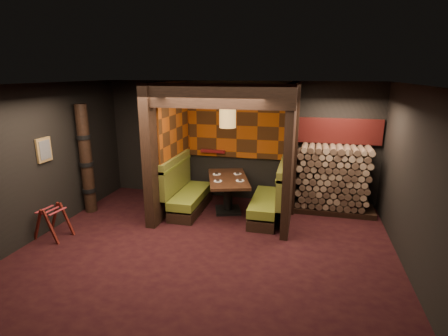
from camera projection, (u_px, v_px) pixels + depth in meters
floor at (207, 250)px, 6.21m from camera, size 6.50×5.50×0.02m
ceiling at (205, 84)px, 5.45m from camera, size 6.50×5.50×0.02m
wall_back at (238, 141)px, 8.42m from camera, size 6.50×0.02×2.85m
wall_front at (122, 252)px, 3.24m from camera, size 6.50×0.02×2.85m
wall_left at (40, 161)px, 6.57m from camera, size 0.02×5.50×2.85m
wall_right at (420, 187)px, 5.09m from camera, size 0.02×5.50×2.85m
partition_left at (168, 148)px, 7.68m from camera, size 0.20×2.20×2.85m
partition_right at (290, 154)px, 7.13m from camera, size 0.15×2.10×2.85m
header_beam at (215, 96)px, 6.17m from camera, size 2.85×0.18×0.44m
tapa_back_panel at (237, 125)px, 8.27m from camera, size 2.40×0.06×1.55m
tapa_side_panel at (175, 128)px, 7.70m from camera, size 0.04×1.85×1.45m
lacquer_shelf at (213, 151)px, 8.51m from camera, size 0.60×0.12×0.07m
booth_bench_left at (186, 193)px, 7.86m from camera, size 0.68×1.60×1.14m
booth_bench_right at (270, 200)px, 7.44m from camera, size 0.68×1.60×1.14m
dining_table at (228, 188)px, 7.74m from camera, size 1.24×1.69×0.80m
place_settings at (228, 177)px, 7.67m from camera, size 0.79×0.82×0.03m
pendant_lamp at (228, 117)px, 7.28m from camera, size 0.34×0.34×0.94m
framed_picture at (44, 150)px, 6.60m from camera, size 0.05×0.36×0.46m
luggage_rack at (53, 221)px, 6.57m from camera, size 0.66×0.50×0.68m
totem_column at (86, 160)px, 7.61m from camera, size 0.31×0.31×2.40m
firewood_stack at (336, 180)px, 7.69m from camera, size 1.73×0.70×1.50m
mosaic_header at (339, 131)px, 7.73m from camera, size 1.83×0.10×0.56m
bay_front_post at (295, 151)px, 7.35m from camera, size 0.08×0.08×2.85m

